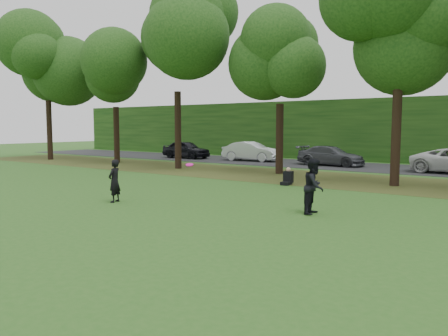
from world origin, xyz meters
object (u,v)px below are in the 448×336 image
(player_right, at_px, (314,186))
(frisbee, at_px, (189,165))
(player_left, at_px, (114,181))
(seated_person, at_px, (288,178))

(player_right, distance_m, frisbee, 4.41)
(player_left, bearing_deg, seated_person, 144.92)
(player_right, bearing_deg, seated_person, 27.61)
(frisbee, bearing_deg, player_left, -157.52)
(player_left, bearing_deg, frisbee, 97.17)
(player_left, relative_size, frisbee, 4.44)
(player_right, relative_size, seated_person, 2.15)
(frisbee, relative_size, seated_person, 0.43)
(player_right, bearing_deg, player_left, 101.94)
(player_left, distance_m, player_right, 7.26)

